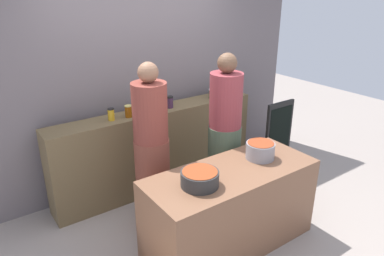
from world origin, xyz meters
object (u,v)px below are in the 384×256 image
Objects in this scene: preserve_jar_1 at (128,111)px; cooking_pot_left at (200,178)px; preserve_jar_6 at (220,89)px; cooking_pot_center at (260,150)px; cook_with_tongs at (152,155)px; cook_in_cap at (224,140)px; preserve_jar_3 at (158,105)px; preserve_jar_7 at (234,89)px; chalkboard_sign at (278,135)px; preserve_jar_4 at (170,102)px; preserve_jar_0 at (111,114)px; preserve_jar_2 at (137,108)px; preserve_jar_5 at (212,94)px.

cooking_pot_left is at bearing -90.67° from preserve_jar_1.
preserve_jar_6 reaches higher than cooking_pot_center.
cooking_pot_center is at bearing -59.06° from preserve_jar_1.
cook_with_tongs is 0.86m from cook_in_cap.
preserve_jar_7 is at bearing 2.14° from preserve_jar_3.
preserve_jar_7 is at bearing 58.56° from cooking_pot_center.
preserve_jar_3 reaches higher than cooking_pot_left.
preserve_jar_7 reaches higher than chalkboard_sign.
chalkboard_sign is (1.18, 0.23, -0.32)m from cook_in_cap.
preserve_jar_1 is 1.41m from cooking_pot_left.
cooking_pot_center is 0.16× the size of cook_with_tongs.
cook_in_cap is (0.25, -0.75, -0.30)m from preserve_jar_4.
preserve_jar_7 is 2.16m from cooking_pot_left.
preserve_jar_6 is (1.62, 0.07, 0.00)m from preserve_jar_0.
cooking_pot_left is (-0.39, -1.37, -0.21)m from preserve_jar_3.
cook_with_tongs reaches higher than chalkboard_sign.
preserve_jar_2 is 0.73m from cook_with_tongs.
cooking_pot_center is at bearing -146.33° from chalkboard_sign.
preserve_jar_6 is at bearing 53.57° from cook_in_cap.
cook_with_tongs reaches higher than cooking_pot_left.
preserve_jar_0 is 1.44m from cooking_pot_left.
cooking_pot_center is 1.51m from chalkboard_sign.
cook_with_tongs is (0.16, -0.60, -0.30)m from preserve_jar_0.
preserve_jar_0 reaches higher than preserve_jar_7.
preserve_jar_4 is 0.51× the size of cooking_pot_center.
preserve_jar_2 is 0.84× the size of preserve_jar_6.
preserve_jar_5 is at bearing 179.93° from preserve_jar_7.
preserve_jar_4 is 0.15× the size of chalkboard_sign.
cook_with_tongs is (-0.83, 0.73, -0.11)m from cooking_pot_center.
cooking_pot_left is 0.19× the size of cook_in_cap.
preserve_jar_5 is 0.07× the size of cook_in_cap.
preserve_jar_6 is at bearing 160.36° from preserve_jar_7.
cooking_pot_left is at bearing -112.40° from preserve_jar_4.
cook_with_tongs is at bearing 91.46° from cooking_pot_left.
cooking_pot_center is at bearing -114.31° from preserve_jar_6.
preserve_jar_6 is 1.64m from cook_with_tongs.
preserve_jar_5 is at bearing 0.15° from preserve_jar_0.
preserve_jar_7 is at bearing 0.77° from preserve_jar_1.
preserve_jar_4 is at bearing -179.52° from preserve_jar_7.
preserve_jar_4 is 0.85m from cook_in_cap.
cook_with_tongs reaches higher than preserve_jar_4.
preserve_jar_6 is 1.07m from cook_in_cap.
preserve_jar_2 is at bearing 6.45° from preserve_jar_0.
preserve_jar_5 is (1.43, 0.00, -0.01)m from preserve_jar_0.
cook_with_tongs reaches higher than preserve_jar_6.
cooking_pot_center is at bearing 5.53° from cooking_pot_left.
preserve_jar_2 reaches higher than cooking_pot_center.
preserve_jar_2 is at bearing 22.61° from preserve_jar_1.
chalkboard_sign reaches higher than cooking_pot_left.
preserve_jar_4 is 1.54m from cooking_pot_left.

